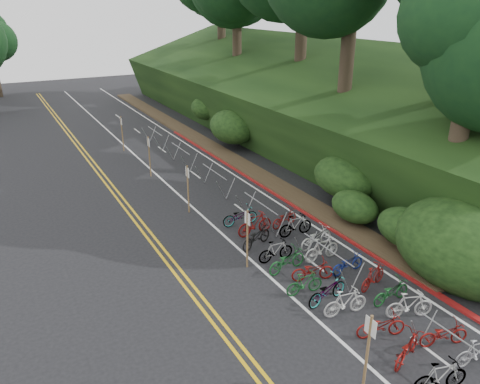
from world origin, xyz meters
name	(u,v)px	position (x,y,z in m)	size (l,w,h in m)	color
ground	(309,346)	(0.00, 0.00, 0.00)	(120.00, 120.00, 0.00)	black
road_markings	(197,219)	(0.63, 10.10, 0.00)	(7.47, 80.00, 0.01)	gold
red_curb	(265,187)	(5.70, 12.00, 0.05)	(0.25, 28.00, 0.10)	maroon
embankment	(300,108)	(12.96, 19.04, 2.57)	(14.30, 48.14, 9.11)	black
bike_rack_front	(467,353)	(3.02, -3.14, 0.86)	(1.14, 3.26, 1.16)	gray
bike_racks_rest	(214,177)	(3.00, 13.00, 0.85)	(1.14, 23.00, 1.17)	gray
signpost_near	(368,349)	(0.20, -2.16, 1.43)	(0.08, 0.40, 2.51)	brown
signposts_rest	(167,168)	(0.60, 14.00, 1.43)	(0.08, 18.40, 2.50)	brown
bike_front	(304,283)	(1.51, 2.38, 0.44)	(1.47, 0.41, 0.88)	#144C1E
bike_valet	(327,268)	(2.84, 2.77, 0.47)	(3.30, 13.41, 1.09)	slate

